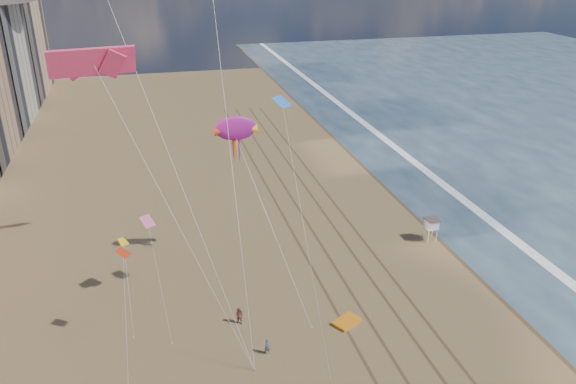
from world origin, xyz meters
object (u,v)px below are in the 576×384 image
(show_kite, at_px, (236,129))
(kite_flyer_b, at_px, (239,316))
(grounded_kite, at_px, (347,322))
(lifeguard_stand, at_px, (432,224))
(kite_flyer_a, at_px, (268,347))

(show_kite, relative_size, kite_flyer_b, 11.36)
(grounded_kite, bearing_deg, kite_flyer_b, 135.74)
(show_kite, bearing_deg, kite_flyer_b, -100.54)
(grounded_kite, bearing_deg, lifeguard_stand, 9.17)
(kite_flyer_a, distance_m, kite_flyer_b, 4.79)
(kite_flyer_a, bearing_deg, kite_flyer_b, 98.64)
(grounded_kite, distance_m, kite_flyer_b, 9.63)
(grounded_kite, xyz_separation_m, kite_flyer_a, (-7.76, -2.29, 0.60))
(kite_flyer_a, bearing_deg, lifeguard_stand, 22.33)
(kite_flyer_b, bearing_deg, grounded_kite, 30.80)
(lifeguard_stand, xyz_separation_m, show_kite, (-21.87, 0.51, 12.79))
(grounded_kite, bearing_deg, kite_flyer_a, 165.64)
(grounded_kite, xyz_separation_m, show_kite, (-7.40, 12.64, 14.78))
(lifeguard_stand, xyz_separation_m, kite_flyer_a, (-22.22, -14.42, -1.39))
(show_kite, distance_m, kite_flyer_a, 20.59)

